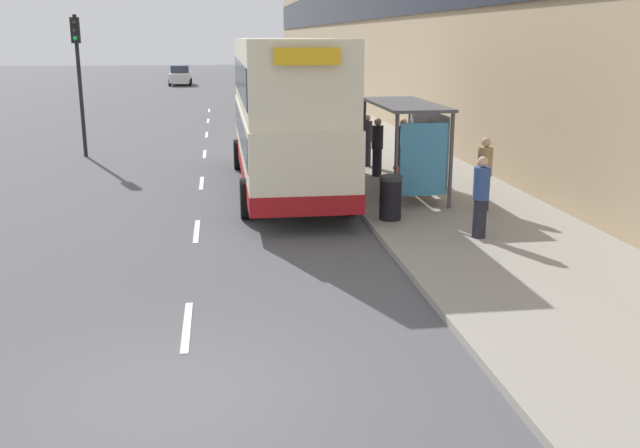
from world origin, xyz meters
name	(u,v)px	position (x,y,z in m)	size (l,w,h in m)	color
ground_plane	(180,397)	(0.00, 0.00, 0.00)	(220.00, 220.00, 0.00)	#515156
pavement	(310,104)	(6.50, 38.50, 0.07)	(5.00, 93.00, 0.14)	gray
lane_mark_0	(187,326)	(0.00, 2.24, 0.01)	(0.12, 2.00, 0.01)	silver
lane_mark_1	(197,231)	(0.00, 7.88, 0.01)	(0.12, 2.00, 0.01)	silver
lane_mark_2	(202,183)	(0.00, 13.52, 0.01)	(0.12, 2.00, 0.01)	silver
lane_mark_3	(205,154)	(0.00, 19.16, 0.01)	(0.12, 2.00, 0.01)	silver
lane_mark_4	(207,135)	(0.00, 24.80, 0.01)	(0.12, 2.00, 0.01)	silver
lane_mark_5	(208,121)	(0.00, 30.44, 0.01)	(0.12, 2.00, 0.01)	silver
lane_mark_6	(209,110)	(0.00, 36.08, 0.01)	(0.12, 2.00, 0.01)	silver
bus_shelter	(414,132)	(5.77, 10.41, 1.88)	(1.60, 4.20, 2.48)	#4C4C51
double_decker_bus_near	(285,111)	(2.47, 12.26, 2.28)	(2.85, 10.64, 4.30)	beige
car_0	(180,75)	(-2.87, 60.47, 0.88)	(2.01, 4.52, 1.79)	silver
pedestrian_at_shelter	(481,197)	(6.08, 6.03, 1.04)	(0.35, 0.35, 1.77)	#23232D
pedestrian_1	(367,140)	(5.46, 15.03, 1.02)	(0.34, 0.34, 1.73)	#23232D
pedestrian_2	(403,147)	(6.22, 13.21, 1.05)	(0.35, 0.35, 1.78)	#23232D
pedestrian_3	(377,147)	(5.41, 13.23, 1.06)	(0.36, 0.36, 1.81)	#23232D
pedestrian_4	(484,173)	(7.07, 8.45, 1.07)	(0.36, 0.36, 1.82)	#23232D
litter_bin	(390,198)	(4.55, 7.83, 0.67)	(0.55, 0.55, 1.05)	black
traffic_light_far_kerb	(78,63)	(-4.40, 19.21, 3.44)	(0.30, 0.32, 5.12)	black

